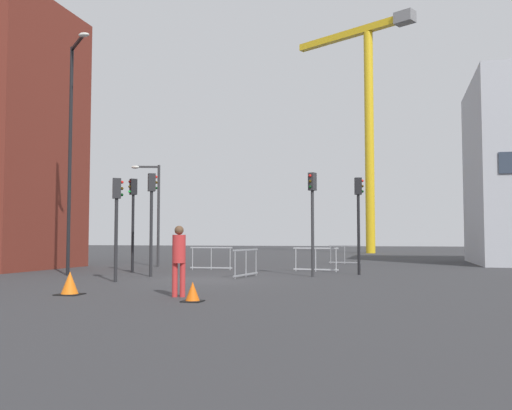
{
  "coord_description": "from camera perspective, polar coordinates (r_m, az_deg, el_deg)",
  "views": [
    {
      "loc": [
        6.68,
        -19.01,
        1.53
      ],
      "look_at": [
        0.0,
        7.0,
        3.1
      ],
      "focal_mm": 38.95,
      "sensor_mm": 36.0,
      "label": 1
    }
  ],
  "objects": [
    {
      "name": "streetlamp_short",
      "position": [
        29.67,
        -10.38,
        -0.0
      ],
      "size": [
        1.46,
        0.58,
        5.35
      ],
      "color": "#2D2D30",
      "rests_on": "ground"
    },
    {
      "name": "traffic_light_median",
      "position": [
        23.27,
        10.49,
        -0.45
      ],
      "size": [
        0.39,
        0.29,
        4.0
      ],
      "color": "black",
      "rests_on": "ground"
    },
    {
      "name": "traffic_light_island",
      "position": [
        19.76,
        -14.12,
        -0.65
      ],
      "size": [
        0.39,
        0.35,
        3.58
      ],
      "color": "#232326",
      "rests_on": "ground"
    },
    {
      "name": "streetlamp_tall",
      "position": [
        23.78,
        -18.41,
        6.31
      ],
      "size": [
        1.7,
        1.59,
        9.37
      ],
      "color": "black",
      "rests_on": "ground"
    },
    {
      "name": "ground",
      "position": [
        20.21,
        -4.99,
        -7.68
      ],
      "size": [
        160.0,
        160.0,
        0.0
      ],
      "primitive_type": "plane",
      "color": "#333335"
    },
    {
      "name": "safety_barrier_front",
      "position": [
        32.31,
        9.09,
        -5.03
      ],
      "size": [
        1.81,
        0.22,
        1.08
      ],
      "color": "gray",
      "rests_on": "ground"
    },
    {
      "name": "safety_barrier_left_run",
      "position": [
        25.09,
        6.15,
        -5.54
      ],
      "size": [
        2.05,
        0.28,
        1.08
      ],
      "color": "#B2B5BA",
      "rests_on": "ground"
    },
    {
      "name": "traffic_light_near",
      "position": [
        24.92,
        -12.53,
        -0.47
      ],
      "size": [
        0.37,
        0.37,
        4.1
      ],
      "color": "black",
      "rests_on": "ground"
    },
    {
      "name": "construction_crane",
      "position": [
        56.87,
        11.39,
        10.05
      ],
      "size": [
        12.18,
        7.28,
        22.87
      ],
      "color": "gold",
      "rests_on": "ground"
    },
    {
      "name": "safety_barrier_right_run",
      "position": [
        26.42,
        -4.62,
        -5.44
      ],
      "size": [
        2.04,
        0.18,
        1.08
      ],
      "color": "#9EA0A5",
      "rests_on": "ground"
    },
    {
      "name": "safety_barrier_mid_span",
      "position": [
        21.54,
        -1.04,
        -5.92
      ],
      "size": [
        0.35,
        2.33,
        1.08
      ],
      "color": "gray",
      "rests_on": "ground"
    },
    {
      "name": "traffic_light_corner",
      "position": [
        22.21,
        -10.68,
        -0.23
      ],
      "size": [
        0.39,
        0.35,
        4.05
      ],
      "color": "#232326",
      "rests_on": "ground"
    },
    {
      "name": "traffic_cone_by_barrier",
      "position": [
        13.45,
        -6.53,
        -8.93
      ],
      "size": [
        0.47,
        0.47,
        0.47
      ],
      "color": "black",
      "rests_on": "ground"
    },
    {
      "name": "traffic_light_verge",
      "position": [
        21.85,
        5.81,
        -0.19
      ],
      "size": [
        0.33,
        0.39,
        4.07
      ],
      "color": "#2D2D30",
      "rests_on": "ground"
    },
    {
      "name": "pedestrian_walking",
      "position": [
        14.5,
        -7.92,
        -5.12
      ],
      "size": [
        0.34,
        0.34,
        1.83
      ],
      "color": "red",
      "rests_on": "ground"
    },
    {
      "name": "traffic_cone_on_verge",
      "position": [
        15.73,
        -18.58,
        -7.69
      ],
      "size": [
        0.62,
        0.62,
        0.63
      ],
      "color": "black",
      "rests_on": "ground"
    }
  ]
}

